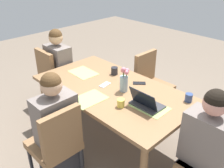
# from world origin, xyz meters

# --- Properties ---
(ground_plane) EXTENTS (10.00, 10.00, 0.00)m
(ground_plane) POSITION_xyz_m (0.00, 0.00, 0.00)
(ground_plane) COLOR #756656
(dining_table) EXTENTS (1.87, 1.03, 0.74)m
(dining_table) POSITION_xyz_m (0.00, 0.00, 0.66)
(dining_table) COLOR olive
(dining_table) RESTS_ON ground_plane
(chair_head_left_left_near) EXTENTS (0.44, 0.44, 0.90)m
(chair_head_left_left_near) POSITION_xyz_m (-1.23, -0.04, 0.50)
(chair_head_left_left_near) COLOR olive
(chair_head_left_left_near) RESTS_ON ground_plane
(person_head_left_left_near) EXTENTS (0.40, 0.36, 1.19)m
(person_head_left_left_near) POSITION_xyz_m (-1.17, 0.03, 0.53)
(person_head_left_left_near) COLOR #2D2D33
(person_head_left_left_near) RESTS_ON ground_plane
(chair_head_right_left_mid) EXTENTS (0.44, 0.44, 0.90)m
(chair_head_right_left_mid) POSITION_xyz_m (1.25, 0.06, 0.50)
(chair_head_right_left_mid) COLOR olive
(chair_head_right_left_mid) RESTS_ON ground_plane
(person_head_right_left_mid) EXTENTS (0.40, 0.36, 1.19)m
(person_head_right_left_mid) POSITION_xyz_m (1.19, -0.02, 0.53)
(person_head_right_left_mid) COLOR #2D2D33
(person_head_right_left_mid) RESTS_ON ground_plane
(chair_near_left_far) EXTENTS (0.44, 0.44, 0.90)m
(chair_near_left_far) POSITION_xyz_m (0.10, -0.84, 0.50)
(chair_near_left_far) COLOR olive
(chair_near_left_far) RESTS_ON ground_plane
(person_near_left_far) EXTENTS (0.36, 0.40, 1.19)m
(person_near_left_far) POSITION_xyz_m (0.02, -0.78, 0.53)
(person_near_left_far) COLOR #2D2D33
(person_near_left_far) RESTS_ON ground_plane
(chair_far_right_near) EXTENTS (0.44, 0.44, 0.90)m
(chair_far_right_near) POSITION_xyz_m (-0.08, 0.85, 0.50)
(chair_far_right_near) COLOR olive
(chair_far_right_near) RESTS_ON ground_plane
(flower_vase) EXTENTS (0.10, 0.10, 0.30)m
(flower_vase) POSITION_xyz_m (0.14, 0.05, 0.88)
(flower_vase) COLOR #8EA8B7
(flower_vase) RESTS_ON dining_table
(placemat_head_left_left_near) EXTENTS (0.37, 0.27, 0.00)m
(placemat_head_left_left_near) POSITION_xyz_m (-0.56, 0.01, 0.74)
(placemat_head_left_left_near) COLOR #9EBC66
(placemat_head_left_left_near) RESTS_ON dining_table
(placemat_head_right_left_mid) EXTENTS (0.36, 0.27, 0.00)m
(placemat_head_right_left_mid) POSITION_xyz_m (0.56, -0.01, 0.74)
(placemat_head_right_left_mid) COLOR #9EBC66
(placemat_head_right_left_mid) RESTS_ON dining_table
(placemat_near_left_far) EXTENTS (0.27, 0.37, 0.00)m
(placemat_near_left_far) POSITION_xyz_m (0.01, -0.35, 0.74)
(placemat_near_left_far) COLOR #9EBC66
(placemat_near_left_far) RESTS_ON dining_table
(laptop_head_right_left_mid) EXTENTS (0.32, 0.22, 0.20)m
(laptop_head_right_left_mid) POSITION_xyz_m (0.53, -0.03, 0.78)
(laptop_head_right_left_mid) COLOR #38383D
(laptop_head_right_left_mid) RESTS_ON dining_table
(coffee_mug_near_left) EXTENTS (0.09, 0.09, 0.10)m
(coffee_mug_near_left) POSITION_xyz_m (-0.24, 0.28, 0.79)
(coffee_mug_near_left) COLOR #232328
(coffee_mug_near_left) RESTS_ON dining_table
(coffee_mug_near_right) EXTENTS (0.08, 0.08, 0.08)m
(coffee_mug_near_right) POSITION_xyz_m (0.35, -0.21, 0.78)
(coffee_mug_near_right) COLOR #DBC64C
(coffee_mug_near_right) RESTS_ON dining_table
(coffee_mug_centre_left) EXTENTS (0.08, 0.08, 0.09)m
(coffee_mug_centre_left) POSITION_xyz_m (0.77, 0.37, 0.78)
(coffee_mug_centre_left) COLOR #33477A
(coffee_mug_centre_left) RESTS_ON dining_table
(phone_black) EXTENTS (0.16, 0.16, 0.01)m
(phone_black) POSITION_xyz_m (0.15, 0.31, 0.74)
(phone_black) COLOR black
(phone_black) RESTS_ON dining_table
(phone_silver) EXTENTS (0.10, 0.16, 0.01)m
(phone_silver) POSITION_xyz_m (-0.11, -0.01, 0.74)
(phone_silver) COLOR silver
(phone_silver) RESTS_ON dining_table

